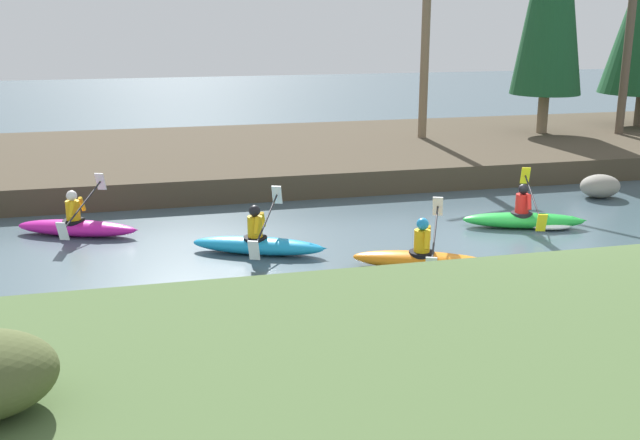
% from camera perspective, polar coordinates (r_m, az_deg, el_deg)
% --- Properties ---
extents(ground_plane, '(90.00, 90.00, 0.00)m').
position_cam_1_polar(ground_plane, '(15.94, 14.15, -2.02)').
color(ground_plane, '#425660').
extents(riverbank_far, '(44.00, 9.34, 0.66)m').
position_cam_1_polar(riverbank_far, '(24.52, 3.69, 5.25)').
color(riverbank_far, '#473D2D').
rests_on(riverbank_far, ground).
extents(bare_tree_upstream, '(3.78, 3.74, 6.88)m').
position_cam_1_polar(bare_tree_upstream, '(25.17, 8.04, 13.58)').
color(bare_tree_upstream, '#7A664C').
rests_on(bare_tree_upstream, riverbank_far).
extents(bare_tree_mid_upstream, '(3.71, 3.66, 6.74)m').
position_cam_1_polar(bare_tree_mid_upstream, '(27.74, 22.43, 12.62)').
color(bare_tree_mid_upstream, brown).
rests_on(bare_tree_mid_upstream, riverbank_far).
extents(kayaker_lead, '(2.76, 2.03, 1.20)m').
position_cam_1_polar(kayaker_lead, '(17.44, 15.61, 0.06)').
color(kayaker_lead, green).
rests_on(kayaker_lead, ground).
extents(kayaker_middle, '(2.70, 1.95, 1.20)m').
position_cam_1_polar(kayaker_middle, '(14.19, 8.03, -2.92)').
color(kayaker_middle, orange).
rests_on(kayaker_middle, ground).
extents(kayaker_trailing, '(2.71, 1.96, 1.20)m').
position_cam_1_polar(kayaker_trailing, '(15.02, -4.68, -1.77)').
color(kayaker_trailing, '#1993D6').
rests_on(kayaker_trailing, ground).
extents(kayaker_far_back, '(2.72, 1.98, 1.20)m').
position_cam_1_polar(kayaker_far_back, '(17.03, -17.99, -0.42)').
color(kayaker_far_back, '#C61999').
rests_on(kayaker_far_back, ground).
extents(boulder_midstream, '(1.07, 0.84, 0.61)m').
position_cam_1_polar(boulder_midstream, '(20.90, 20.56, 2.43)').
color(boulder_midstream, gray).
rests_on(boulder_midstream, ground).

